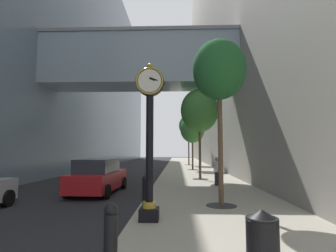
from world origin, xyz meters
TOP-DOWN VIEW (x-y plane):
  - ground_plane at (0.00, 27.00)m, footprint 110.00×110.00m
  - sidewalk_right at (2.82, 30.00)m, footprint 5.64×80.00m
  - building_block_left at (-12.65, 29.90)m, footprint 23.19×80.00m
  - street_clock at (0.57, 6.65)m, footprint 0.84×0.55m
  - bollard_nearest at (0.31, 3.17)m, footprint 0.23×0.23m
  - bollard_third at (0.31, 7.96)m, footprint 0.23×0.23m
  - street_tree_near at (2.97, 8.76)m, footprint 2.00×2.00m
  - street_tree_mid_near at (2.97, 17.72)m, footprint 2.65×2.65m
  - street_tree_mid_far at (2.97, 26.69)m, footprint 2.51×2.51m
  - street_tree_far at (2.97, 35.65)m, footprint 2.63×2.63m
  - trash_bin at (2.75, 3.28)m, footprint 0.53×0.53m
  - pedestrian_walking at (3.64, 14.39)m, footprint 0.50×0.42m
  - car_red_mid at (-2.58, 12.35)m, footprint 2.17×4.68m

SIDE VIEW (x-z plane):
  - ground_plane at x=0.00m, z-range 0.00..0.00m
  - sidewalk_right at x=2.82m, z-range 0.00..0.14m
  - trash_bin at x=2.75m, z-range 0.15..1.20m
  - bollard_nearest at x=0.31m, z-range 0.17..1.33m
  - bollard_third at x=0.31m, z-range 0.17..1.33m
  - car_red_mid at x=-2.58m, z-range -0.03..1.68m
  - pedestrian_walking at x=3.64m, z-range 0.18..1.78m
  - street_clock at x=0.57m, z-range 0.37..4.98m
  - street_tree_mid_far at x=2.97m, z-range 1.49..7.10m
  - street_tree_mid_near at x=2.97m, z-range 1.75..8.06m
  - street_tree_near at x=2.97m, z-range 2.03..8.21m
  - street_tree_far at x=2.97m, z-range 2.02..8.86m
  - building_block_left at x=-12.65m, z-range -0.05..28.42m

